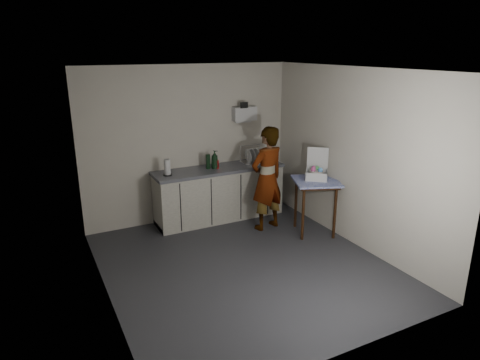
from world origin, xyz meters
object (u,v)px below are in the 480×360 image
dish_rack (253,159)px  soda_can (217,164)px  dark_bottle (208,162)px  bakery_box (317,172)px  paper_towel (167,168)px  side_table (316,187)px  standing_man (267,179)px  soap_bottle (215,159)px  kitchen_counter (219,195)px

dish_rack → soda_can: bearing=-177.5°
dark_bottle → bakery_box: (1.34, -1.19, -0.05)m
soda_can → dark_bottle: (-0.14, 0.04, 0.05)m
paper_towel → side_table: bearing=-31.1°
standing_man → bakery_box: (0.64, -0.43, 0.14)m
side_table → soda_can: soda_can is taller
soap_bottle → paper_towel: size_ratio=1.20×
side_table → standing_man: standing_man is taller
dish_rack → dark_bottle: bearing=179.2°
soda_can → paper_towel: bearing=-179.2°
side_table → standing_man: 0.78m
kitchen_counter → soap_bottle: soap_bottle is taller
kitchen_counter → standing_man: (0.52, -0.73, 0.42)m
side_table → dish_rack: (-0.43, 1.25, 0.21)m
standing_man → dark_bottle: standing_man is taller
dark_bottle → paper_towel: 0.72m
side_table → dish_rack: bearing=130.4°
kitchen_counter → paper_towel: paper_towel is taller
kitchen_counter → bakery_box: bakery_box is taller
soap_bottle → dish_rack: 0.75m
dish_rack → bakery_box: (0.48, -1.18, 0.00)m
dark_bottle → paper_towel: bearing=-175.6°
side_table → dish_rack: dish_rack is taller
side_table → bakery_box: 0.24m
dark_bottle → bakery_box: 1.79m
soda_can → dish_rack: (0.72, 0.03, -0.00)m
dark_bottle → dish_rack: size_ratio=0.57×
kitchen_counter → bakery_box: size_ratio=4.70×
side_table → bakery_box: bakery_box is taller
soap_bottle → dish_rack: soap_bottle is taller
dish_rack → side_table: bearing=-71.2°
side_table → paper_towel: size_ratio=3.43×
kitchen_counter → soda_can: 0.55m
dish_rack → kitchen_counter: bearing=-178.7°
kitchen_counter → side_table: 1.69m
bakery_box → soda_can: bearing=175.1°
kitchen_counter → soap_bottle: bearing=-176.5°
paper_towel → dish_rack: 1.58m
soda_can → dish_rack: size_ratio=0.32×
standing_man → dish_rack: standing_man is taller
soda_can → dish_rack: 0.72m
standing_man → paper_towel: standing_man is taller
dark_bottle → standing_man: bearing=-47.3°
paper_towel → kitchen_counter: bearing=1.8°
kitchen_counter → dish_rack: size_ratio=5.22×
soap_bottle → bakery_box: bakery_box is taller
dish_rack → standing_man: bearing=-101.9°
soda_can → bakery_box: (1.20, -1.15, 0.00)m
soda_can → standing_man: bearing=-51.9°
paper_towel → bakery_box: 2.35m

